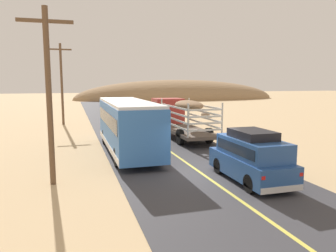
# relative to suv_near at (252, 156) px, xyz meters

# --- Properties ---
(ground_plane) EXTENTS (240.00, 240.00, 0.00)m
(ground_plane) POSITION_rel_suv_near_xyz_m (-1.61, 1.62, -1.15)
(ground_plane) COLOR tan
(road_surface) EXTENTS (8.00, 120.00, 0.02)m
(road_surface) POSITION_rel_suv_near_xyz_m (-1.61, 1.62, -1.14)
(road_surface) COLOR #38383D
(road_surface) RESTS_ON ground
(road_centre_line) EXTENTS (0.16, 117.60, 0.00)m
(road_centre_line) POSITION_rel_suv_near_xyz_m (-1.61, 1.62, -1.13)
(road_centre_line) COLOR #D8CC4C
(road_centre_line) RESTS_ON road_surface
(suv_near) EXTENTS (1.90, 4.62, 2.29)m
(suv_near) POSITION_rel_suv_near_xyz_m (0.00, 0.00, 0.00)
(suv_near) COLOR #264C8C
(suv_near) RESTS_ON road_surface
(livestock_truck) EXTENTS (2.53, 9.70, 3.02)m
(livestock_truck) POSITION_rel_suv_near_xyz_m (0.78, 13.32, 0.64)
(livestock_truck) COLOR #B2332D
(livestock_truck) RESTS_ON road_surface
(bus) EXTENTS (2.54, 10.00, 3.21)m
(bus) POSITION_rel_suv_near_xyz_m (-4.21, 7.44, 0.60)
(bus) COLOR #3872C6
(bus) RESTS_ON road_surface
(power_pole_near) EXTENTS (2.20, 0.24, 7.42)m
(power_pole_near) POSITION_rel_suv_near_xyz_m (-8.37, 2.15, 2.85)
(power_pole_near) COLOR brown
(power_pole_near) RESTS_ON ground
(power_pole_mid) EXTENTS (2.20, 0.24, 8.22)m
(power_pole_mid) POSITION_rel_suv_near_xyz_m (-8.37, 22.57, 3.25)
(power_pole_mid) COLOR brown
(power_pole_mid) RESTS_ON ground
(boulder_mid_field) EXTENTS (1.06, 1.39, 0.63)m
(boulder_mid_field) POSITION_rel_suv_near_xyz_m (8.55, 25.00, -0.83)
(boulder_mid_field) COLOR #84705B
(boulder_mid_field) RESTS_ON ground
(distant_hill) EXTENTS (52.99, 21.40, 9.86)m
(distant_hill) POSITION_rel_suv_near_xyz_m (19.13, 67.36, -1.15)
(distant_hill) COLOR #957553
(distant_hill) RESTS_ON ground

